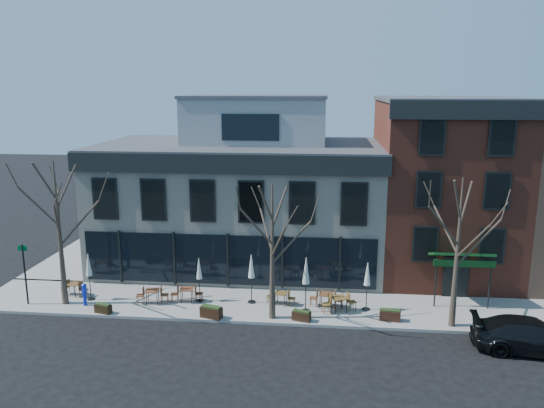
# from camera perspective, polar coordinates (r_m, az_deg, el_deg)

# --- Properties ---
(ground) EXTENTS (120.00, 120.00, 0.00)m
(ground) POSITION_cam_1_polar(r_m,az_deg,el_deg) (31.95, -4.69, -9.20)
(ground) COLOR black
(ground) RESTS_ON ground
(sidewalk_front) EXTENTS (33.50, 4.70, 0.15)m
(sidewalk_front) POSITION_cam_1_polar(r_m,az_deg,el_deg) (29.54, 0.87, -10.87)
(sidewalk_front) COLOR gray
(sidewalk_front) RESTS_ON ground
(sidewalk_side) EXTENTS (4.50, 12.00, 0.15)m
(sidewalk_side) POSITION_cam_1_polar(r_m,az_deg,el_deg) (40.70, -18.94, -4.92)
(sidewalk_side) COLOR gray
(sidewalk_side) RESTS_ON ground
(corner_building) EXTENTS (18.39, 10.39, 11.10)m
(corner_building) POSITION_cam_1_polar(r_m,az_deg,el_deg) (35.38, -3.23, 0.96)
(corner_building) COLOR beige
(corner_building) RESTS_ON ground
(red_brick_building) EXTENTS (8.20, 11.78, 11.18)m
(red_brick_building) POSITION_cam_1_polar(r_m,az_deg,el_deg) (35.49, 17.83, 1.91)
(red_brick_building) COLOR brown
(red_brick_building) RESTS_ON ground
(tree_corner) EXTENTS (3.93, 3.98, 7.92)m
(tree_corner) POSITION_cam_1_polar(r_m,az_deg,el_deg) (30.47, -21.89, -2.76)
(tree_corner) COLOR #382B21
(tree_corner) RESTS_ON sidewalk_front
(tree_mid) EXTENTS (3.50, 3.55, 7.04)m
(tree_mid) POSITION_cam_1_polar(r_m,az_deg,el_deg) (26.62, 0.05, -4.99)
(tree_mid) COLOR #382B21
(tree_mid) RESTS_ON sidewalk_front
(tree_right) EXTENTS (3.72, 3.77, 7.48)m
(tree_right) POSITION_cam_1_polar(r_m,az_deg,el_deg) (27.21, 19.34, -4.83)
(tree_right) COLOR #382B21
(tree_right) RESTS_ON sidewalk_front
(sign_pole) EXTENTS (0.50, 0.10, 3.40)m
(sign_pole) POSITION_cam_1_polar(r_m,az_deg,el_deg) (31.80, -25.05, -6.51)
(sign_pole) COLOR black
(sign_pole) RESTS_ON sidewalk_front
(parked_sedan) EXTENTS (5.47, 2.70, 1.53)m
(parked_sedan) POSITION_cam_1_polar(r_m,az_deg,el_deg) (27.38, 26.18, -12.62)
(parked_sedan) COLOR black
(parked_sedan) RESTS_ON ground
(call_box) EXTENTS (0.26, 0.25, 1.28)m
(call_box) POSITION_cam_1_polar(r_m,az_deg,el_deg) (30.86, -19.53, -9.06)
(call_box) COLOR #0D21AA
(call_box) RESTS_ON sidewalk_front
(cafe_set_0) EXTENTS (1.74, 0.82, 0.89)m
(cafe_set_0) POSITION_cam_1_polar(r_m,az_deg,el_deg) (32.48, -20.49, -8.47)
(cafe_set_0) COLOR brown
(cafe_set_0) RESTS_ON sidewalk_front
(cafe_set_1) EXTENTS (1.82, 0.82, 0.94)m
(cafe_set_1) POSITION_cam_1_polar(r_m,az_deg,el_deg) (30.22, -12.73, -9.50)
(cafe_set_1) COLOR brown
(cafe_set_1) RESTS_ON sidewalk_front
(cafe_set_2) EXTENTS (1.83, 0.80, 0.95)m
(cafe_set_2) POSITION_cam_1_polar(r_m,az_deg,el_deg) (30.03, -9.15, -9.47)
(cafe_set_2) COLOR brown
(cafe_set_2) RESTS_ON sidewalk_front
(cafe_set_3) EXTENTS (1.64, 0.73, 0.84)m
(cafe_set_3) POSITION_cam_1_polar(r_m,az_deg,el_deg) (29.31, 0.98, -9.98)
(cafe_set_3) COLOR brown
(cafe_set_3) RESTS_ON sidewalk_front
(cafe_set_4) EXTENTS (1.82, 0.80, 0.94)m
(cafe_set_4) POSITION_cam_1_polar(r_m,az_deg,el_deg) (29.14, 5.82, -10.08)
(cafe_set_4) COLOR brown
(cafe_set_4) RESTS_ON sidewalk_front
(cafe_set_5) EXTENTS (1.94, 1.09, 1.00)m
(cafe_set_5) POSITION_cam_1_polar(r_m,az_deg,el_deg) (28.64, 7.22, -10.47)
(cafe_set_5) COLOR brown
(cafe_set_5) RESTS_ON sidewalk_front
(umbrella_0) EXTENTS (0.43, 0.43, 2.68)m
(umbrella_0) POSITION_cam_1_polar(r_m,az_deg,el_deg) (31.17, -19.12, -6.45)
(umbrella_0) COLOR black
(umbrella_0) RESTS_ON sidewalk_front
(umbrella_1) EXTENTS (0.40, 0.40, 2.50)m
(umbrella_1) POSITION_cam_1_polar(r_m,az_deg,el_deg) (29.56, -7.85, -7.14)
(umbrella_1) COLOR black
(umbrella_1) RESTS_ON sidewalk_front
(umbrella_2) EXTENTS (0.44, 0.44, 2.76)m
(umbrella_2) POSITION_cam_1_polar(r_m,az_deg,el_deg) (29.07, -2.23, -6.99)
(umbrella_2) COLOR black
(umbrella_2) RESTS_ON sidewalk_front
(umbrella_3) EXTENTS (0.48, 0.48, 2.99)m
(umbrella_3) POSITION_cam_1_polar(r_m,az_deg,el_deg) (27.92, 3.68, -7.50)
(umbrella_3) COLOR black
(umbrella_3) RESTS_ON sidewalk_front
(umbrella_4) EXTENTS (0.42, 0.42, 2.63)m
(umbrella_4) POSITION_cam_1_polar(r_m,az_deg,el_deg) (28.62, 10.22, -7.69)
(umbrella_4) COLOR black
(umbrella_4) RESTS_ON sidewalk_front
(planter_0) EXTENTS (0.96, 0.58, 0.50)m
(planter_0) POSITION_cam_1_polar(r_m,az_deg,el_deg) (29.75, -17.71, -10.64)
(planter_0) COLOR black
(planter_0) RESTS_ON sidewalk_front
(planter_1) EXTENTS (1.22, 0.78, 0.63)m
(planter_1) POSITION_cam_1_polar(r_m,az_deg,el_deg) (28.00, -6.55, -11.45)
(planter_1) COLOR black
(planter_1) RESTS_ON sidewalk_front
(planter_2) EXTENTS (1.01, 0.62, 0.53)m
(planter_2) POSITION_cam_1_polar(r_m,az_deg,el_deg) (27.58, 3.18, -11.89)
(planter_2) COLOR black
(planter_2) RESTS_ON sidewalk_front
(planter_3) EXTENTS (1.09, 0.55, 0.59)m
(planter_3) POSITION_cam_1_polar(r_m,az_deg,el_deg) (28.19, 12.57, -11.57)
(planter_3) COLOR #331911
(planter_3) RESTS_ON sidewalk_front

